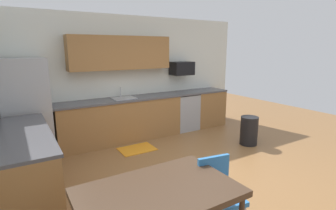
{
  "coord_description": "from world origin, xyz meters",
  "views": [
    {
      "loc": [
        -2.35,
        -2.86,
        1.99
      ],
      "look_at": [
        0.0,
        1.0,
        1.0
      ],
      "focal_mm": 27.62,
      "sensor_mm": 36.0,
      "label": 1
    }
  ],
  "objects_px": {
    "oven_range": "(184,111)",
    "dining_table": "(158,196)",
    "microwave": "(182,68)",
    "trash_bin": "(249,131)",
    "chair_near_table": "(218,190)",
    "refrigerator": "(27,111)"
  },
  "relations": [
    {
      "from": "microwave",
      "to": "chair_near_table",
      "type": "distance_m",
      "value": 3.99
    },
    {
      "from": "oven_range",
      "to": "dining_table",
      "type": "bearing_deg",
      "value": -127.81
    },
    {
      "from": "refrigerator",
      "to": "chair_near_table",
      "type": "height_order",
      "value": "refrigerator"
    },
    {
      "from": "microwave",
      "to": "trash_bin",
      "type": "distance_m",
      "value": 2.17
    },
    {
      "from": "refrigerator",
      "to": "trash_bin",
      "type": "xyz_separation_m",
      "value": [
        3.99,
        -1.53,
        -0.62
      ]
    },
    {
      "from": "chair_near_table",
      "to": "trash_bin",
      "type": "bearing_deg",
      "value": 35.13
    },
    {
      "from": "chair_near_table",
      "to": "trash_bin",
      "type": "xyz_separation_m",
      "value": [
        2.39,
        1.68,
        -0.2
      ]
    },
    {
      "from": "chair_near_table",
      "to": "microwave",
      "type": "bearing_deg",
      "value": 61.6
    },
    {
      "from": "microwave",
      "to": "oven_range",
      "type": "bearing_deg",
      "value": -90.0
    },
    {
      "from": "oven_range",
      "to": "dining_table",
      "type": "height_order",
      "value": "oven_range"
    },
    {
      "from": "oven_range",
      "to": "trash_bin",
      "type": "distance_m",
      "value": 1.71
    },
    {
      "from": "oven_range",
      "to": "dining_table",
      "type": "distance_m",
      "value": 4.24
    },
    {
      "from": "oven_range",
      "to": "chair_near_table",
      "type": "distance_m",
      "value": 3.78
    },
    {
      "from": "dining_table",
      "to": "trash_bin",
      "type": "distance_m",
      "value": 3.62
    },
    {
      "from": "chair_near_table",
      "to": "oven_range",
      "type": "bearing_deg",
      "value": 60.88
    },
    {
      "from": "refrigerator",
      "to": "dining_table",
      "type": "relative_size",
      "value": 1.31
    },
    {
      "from": "oven_range",
      "to": "chair_near_table",
      "type": "height_order",
      "value": "oven_range"
    },
    {
      "from": "oven_range",
      "to": "dining_table",
      "type": "relative_size",
      "value": 0.65
    },
    {
      "from": "chair_near_table",
      "to": "refrigerator",
      "type": "bearing_deg",
      "value": 116.32
    },
    {
      "from": "refrigerator",
      "to": "chair_near_table",
      "type": "xyz_separation_m",
      "value": [
        1.59,
        -3.22,
        -0.41
      ]
    },
    {
      "from": "microwave",
      "to": "trash_bin",
      "type": "height_order",
      "value": "microwave"
    },
    {
      "from": "microwave",
      "to": "trash_bin",
      "type": "relative_size",
      "value": 0.9
    }
  ]
}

